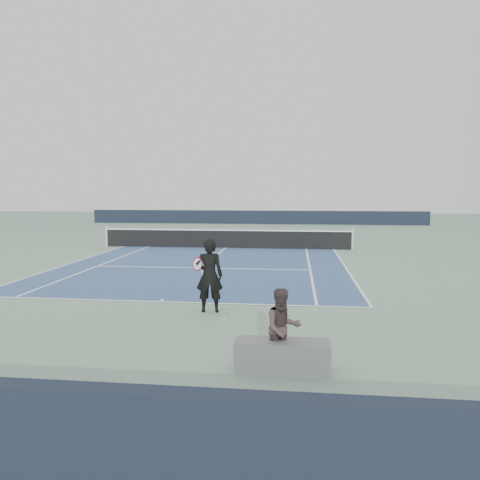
# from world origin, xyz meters

# --- Properties ---
(ground) EXTENTS (80.00, 80.00, 0.00)m
(ground) POSITION_xyz_m (0.00, 0.00, 0.00)
(ground) COLOR gray
(court_surface) EXTENTS (10.97, 23.77, 0.01)m
(court_surface) POSITION_xyz_m (0.00, 0.00, 0.01)
(court_surface) COLOR #34507C
(court_surface) RESTS_ON ground
(tennis_net) EXTENTS (12.90, 0.10, 1.07)m
(tennis_net) POSITION_xyz_m (0.00, 0.00, 0.50)
(tennis_net) COLOR silver
(tennis_net) RESTS_ON ground
(windscreen_far) EXTENTS (30.00, 0.25, 1.20)m
(windscreen_far) POSITION_xyz_m (0.00, 17.88, 0.60)
(windscreen_far) COLOR black
(windscreen_far) RESTS_ON ground
(tennis_player) EXTENTS (0.82, 0.57, 1.80)m
(tennis_player) POSITION_xyz_m (1.48, -12.69, 0.90)
(tennis_player) COLOR black
(tennis_player) RESTS_ON ground
(tennis_ball) EXTENTS (0.07, 0.07, 0.07)m
(tennis_ball) POSITION_xyz_m (1.96, -13.42, 0.03)
(tennis_ball) COLOR #CDE32E
(tennis_ball) RESTS_ON ground
(spectator_bench) EXTENTS (1.61, 1.04, 1.36)m
(spectator_bench) POSITION_xyz_m (3.36, -16.23, 0.49)
(spectator_bench) COLOR #5B5B60
(spectator_bench) RESTS_ON ground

